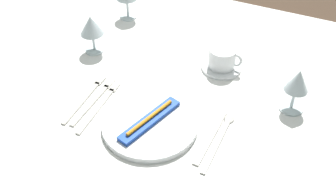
{
  "coord_description": "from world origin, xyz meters",
  "views": [
    {
      "loc": [
        0.36,
        -0.91,
        1.56
      ],
      "look_at": [
        -0.01,
        -0.09,
        0.76
      ],
      "focal_mm": 44.2,
      "sensor_mm": 36.0,
      "label": 1
    }
  ],
  "objects_px": {
    "dinner_plate": "(150,124)",
    "wine_glass_left": "(297,83)",
    "wine_glass_right": "(91,27)",
    "fork_outer": "(101,105)",
    "fork_salad": "(86,97)",
    "toothbrush_package": "(150,120)",
    "fork_inner": "(95,99)",
    "spoon_soup": "(221,135)",
    "coffee_cup_left": "(223,58)",
    "dinner_knife": "(210,138)"
  },
  "relations": [
    {
      "from": "dinner_knife",
      "to": "wine_glass_left",
      "type": "xyz_separation_m",
      "value": [
        0.17,
        0.21,
        0.09
      ]
    },
    {
      "from": "coffee_cup_left",
      "to": "fork_salad",
      "type": "bearing_deg",
      "value": -137.14
    },
    {
      "from": "dinner_knife",
      "to": "spoon_soup",
      "type": "height_order",
      "value": "spoon_soup"
    },
    {
      "from": "dinner_plate",
      "to": "coffee_cup_left",
      "type": "height_order",
      "value": "coffee_cup_left"
    },
    {
      "from": "dinner_plate",
      "to": "fork_inner",
      "type": "distance_m",
      "value": 0.2
    },
    {
      "from": "wine_glass_right",
      "to": "coffee_cup_left",
      "type": "bearing_deg",
      "value": 11.28
    },
    {
      "from": "dinner_plate",
      "to": "spoon_soup",
      "type": "bearing_deg",
      "value": 14.58
    },
    {
      "from": "dinner_plate",
      "to": "toothbrush_package",
      "type": "distance_m",
      "value": 0.02
    },
    {
      "from": "wine_glass_right",
      "to": "fork_inner",
      "type": "bearing_deg",
      "value": -57.87
    },
    {
      "from": "wine_glass_left",
      "to": "wine_glass_right",
      "type": "height_order",
      "value": "wine_glass_left"
    },
    {
      "from": "fork_salad",
      "to": "fork_outer",
      "type": "bearing_deg",
      "value": -11.81
    },
    {
      "from": "toothbrush_package",
      "to": "coffee_cup_left",
      "type": "height_order",
      "value": "coffee_cup_left"
    },
    {
      "from": "fork_salad",
      "to": "coffee_cup_left",
      "type": "relative_size",
      "value": 2.08
    },
    {
      "from": "spoon_soup",
      "to": "coffee_cup_left",
      "type": "distance_m",
      "value": 0.29
    },
    {
      "from": "dinner_plate",
      "to": "fork_inner",
      "type": "relative_size",
      "value": 1.2
    },
    {
      "from": "dinner_plate",
      "to": "wine_glass_left",
      "type": "height_order",
      "value": "wine_glass_left"
    },
    {
      "from": "dinner_plate",
      "to": "wine_glass_left",
      "type": "distance_m",
      "value": 0.42
    },
    {
      "from": "toothbrush_package",
      "to": "spoon_soup",
      "type": "height_order",
      "value": "toothbrush_package"
    },
    {
      "from": "spoon_soup",
      "to": "dinner_plate",
      "type": "bearing_deg",
      "value": -165.42
    },
    {
      "from": "fork_outer",
      "to": "fork_inner",
      "type": "xyz_separation_m",
      "value": [
        -0.03,
        0.01,
        0.0
      ]
    },
    {
      "from": "fork_inner",
      "to": "spoon_soup",
      "type": "distance_m",
      "value": 0.38
    },
    {
      "from": "fork_inner",
      "to": "spoon_soup",
      "type": "relative_size",
      "value": 0.96
    },
    {
      "from": "coffee_cup_left",
      "to": "spoon_soup",
      "type": "bearing_deg",
      "value": -71.32
    },
    {
      "from": "fork_outer",
      "to": "spoon_soup",
      "type": "distance_m",
      "value": 0.36
    },
    {
      "from": "fork_inner",
      "to": "coffee_cup_left",
      "type": "height_order",
      "value": "coffee_cup_left"
    },
    {
      "from": "wine_glass_right",
      "to": "wine_glass_left",
      "type": "bearing_deg",
      "value": -0.89
    },
    {
      "from": "dinner_plate",
      "to": "fork_outer",
      "type": "height_order",
      "value": "dinner_plate"
    },
    {
      "from": "spoon_soup",
      "to": "wine_glass_left",
      "type": "relative_size",
      "value": 1.68
    },
    {
      "from": "fork_salad",
      "to": "wine_glass_right",
      "type": "distance_m",
      "value": 0.25
    },
    {
      "from": "fork_outer",
      "to": "wine_glass_left",
      "type": "bearing_deg",
      "value": 23.02
    },
    {
      "from": "fork_salad",
      "to": "wine_glass_left",
      "type": "xyz_separation_m",
      "value": [
        0.56,
        0.2,
        0.09
      ]
    },
    {
      "from": "fork_salad",
      "to": "coffee_cup_left",
      "type": "distance_m",
      "value": 0.44
    },
    {
      "from": "dinner_plate",
      "to": "spoon_soup",
      "type": "distance_m",
      "value": 0.2
    },
    {
      "from": "wine_glass_left",
      "to": "dinner_plate",
      "type": "bearing_deg",
      "value": -145.47
    },
    {
      "from": "toothbrush_package",
      "to": "fork_inner",
      "type": "distance_m",
      "value": 0.2
    },
    {
      "from": "fork_salad",
      "to": "toothbrush_package",
      "type": "bearing_deg",
      "value": -7.4
    },
    {
      "from": "dinner_plate",
      "to": "wine_glass_right",
      "type": "bearing_deg",
      "value": 143.52
    },
    {
      "from": "toothbrush_package",
      "to": "wine_glass_left",
      "type": "distance_m",
      "value": 0.41
    },
    {
      "from": "toothbrush_package",
      "to": "spoon_soup",
      "type": "xyz_separation_m",
      "value": [
        0.19,
        0.05,
        -0.02
      ]
    },
    {
      "from": "spoon_soup",
      "to": "coffee_cup_left",
      "type": "height_order",
      "value": "coffee_cup_left"
    },
    {
      "from": "toothbrush_package",
      "to": "fork_salad",
      "type": "distance_m",
      "value": 0.23
    },
    {
      "from": "dinner_plate",
      "to": "fork_salad",
      "type": "bearing_deg",
      "value": 172.6
    },
    {
      "from": "spoon_soup",
      "to": "toothbrush_package",
      "type": "bearing_deg",
      "value": -165.42
    },
    {
      "from": "toothbrush_package",
      "to": "fork_inner",
      "type": "xyz_separation_m",
      "value": [
        -0.19,
        0.03,
        -0.02
      ]
    },
    {
      "from": "fork_salad",
      "to": "dinner_plate",
      "type": "bearing_deg",
      "value": -7.4
    },
    {
      "from": "wine_glass_left",
      "to": "wine_glass_right",
      "type": "bearing_deg",
      "value": 179.11
    },
    {
      "from": "spoon_soup",
      "to": "wine_glass_left",
      "type": "xyz_separation_m",
      "value": [
        0.15,
        0.18,
        0.09
      ]
    },
    {
      "from": "fork_outer",
      "to": "wine_glass_right",
      "type": "bearing_deg",
      "value": 125.35
    },
    {
      "from": "dinner_knife",
      "to": "wine_glass_right",
      "type": "xyz_separation_m",
      "value": [
        -0.49,
        0.22,
        0.09
      ]
    },
    {
      "from": "fork_inner",
      "to": "fork_salad",
      "type": "bearing_deg",
      "value": -176.61
    }
  ]
}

